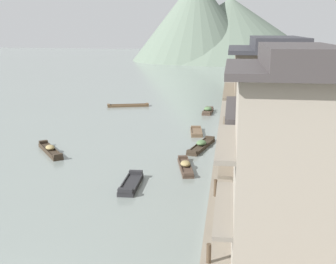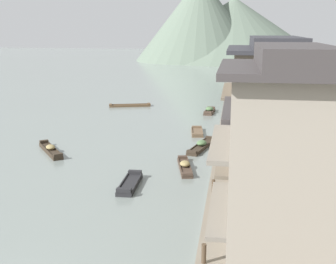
% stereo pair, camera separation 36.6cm
% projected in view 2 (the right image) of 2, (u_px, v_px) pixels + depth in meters
% --- Properties ---
extents(riverbank_right, '(18.00, 110.00, 0.92)m').
position_uv_depth(riverbank_right, '(313.00, 131.00, 41.95)').
color(riverbank_right, slate).
rests_on(riverbank_right, ground).
extents(boat_moored_nearest, '(1.51, 3.64, 0.39)m').
position_uv_depth(boat_moored_nearest, '(197.00, 132.00, 42.74)').
color(boat_moored_nearest, brown).
rests_on(boat_moored_nearest, ground).
extents(boat_moored_second, '(5.54, 2.60, 0.36)m').
position_uv_depth(boat_moored_second, '(130.00, 106.00, 57.34)').
color(boat_moored_second, brown).
rests_on(boat_moored_second, ground).
extents(boat_moored_third, '(1.69, 4.47, 0.61)m').
position_uv_depth(boat_moored_third, '(185.00, 166.00, 32.00)').
color(boat_moored_third, '#423328').
rests_on(boat_moored_third, ground).
extents(boat_moored_far, '(1.28, 3.67, 0.77)m').
position_uv_depth(boat_moored_far, '(209.00, 111.00, 52.88)').
color(boat_moored_far, '#423328').
rests_on(boat_moored_far, ground).
extents(boat_midriver_drifting, '(2.18, 5.45, 0.69)m').
position_uv_depth(boat_midriver_drifting, '(202.00, 146.00, 37.55)').
color(boat_midriver_drifting, '#33281E').
rests_on(boat_midriver_drifting, ground).
extents(boat_midriver_upstream, '(1.14, 3.84, 0.53)m').
position_uv_depth(boat_midriver_upstream, '(130.00, 184.00, 28.45)').
color(boat_midriver_upstream, '#232326').
rests_on(boat_midriver_upstream, ground).
extents(boat_upstream_distant, '(3.70, 4.47, 0.68)m').
position_uv_depth(boat_upstream_distant, '(51.00, 150.00, 36.17)').
color(boat_upstream_distant, '#33281E').
rests_on(boat_upstream_distant, ground).
extents(house_waterfront_nearest, '(5.27, 6.11, 8.74)m').
position_uv_depth(house_waterfront_nearest, '(286.00, 168.00, 15.75)').
color(house_waterfront_nearest, gray).
rests_on(house_waterfront_nearest, riverbank_right).
extents(house_waterfront_second, '(5.59, 6.57, 6.14)m').
position_uv_depth(house_waterfront_second, '(274.00, 155.00, 22.01)').
color(house_waterfront_second, gray).
rests_on(house_waterfront_second, riverbank_right).
extents(house_waterfront_tall, '(6.38, 8.30, 8.74)m').
position_uv_depth(house_waterfront_tall, '(272.00, 105.00, 28.65)').
color(house_waterfront_tall, '#7F705B').
rests_on(house_waterfront_tall, riverbank_right).
extents(mooring_post_dock_near, '(0.20, 0.20, 0.83)m').
position_uv_depth(mooring_post_dock_near, '(204.00, 254.00, 17.45)').
color(mooring_post_dock_near, '#473828').
rests_on(mooring_post_dock_near, riverbank_right).
extents(mooring_post_dock_mid, '(0.20, 0.20, 0.99)m').
position_uv_depth(mooring_post_dock_mid, '(213.00, 188.00, 24.33)').
color(mooring_post_dock_mid, '#473828').
rests_on(mooring_post_dock_mid, riverbank_right).
extents(mooring_post_dock_far, '(0.20, 0.20, 0.97)m').
position_uv_depth(mooring_post_dock_far, '(218.00, 155.00, 30.58)').
color(mooring_post_dock_far, '#473828').
rests_on(mooring_post_dock_far, riverbank_right).
extents(hill_far_west, '(40.31, 40.31, 25.67)m').
position_uv_depth(hill_far_west, '(200.00, 19.00, 134.37)').
color(hill_far_west, '#5B6B5B').
rests_on(hill_far_west, ground).
extents(hill_far_centre, '(60.34, 60.34, 19.59)m').
position_uv_depth(hill_far_centre, '(234.00, 29.00, 140.48)').
color(hill_far_centre, '#5B6B5B').
rests_on(hill_far_centre, ground).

